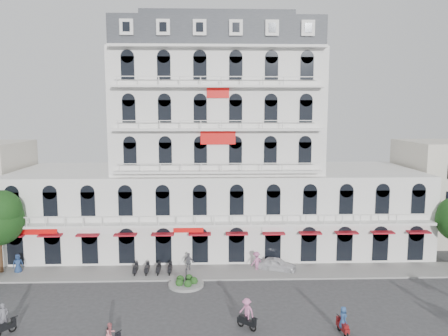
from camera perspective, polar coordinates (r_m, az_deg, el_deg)
ground at (r=35.32m, az=-0.38°, el=-18.79°), size 120.00×120.00×0.00m
sidewalk at (r=43.54m, az=-0.69°, el=-13.46°), size 53.00×4.00×0.16m
main_building at (r=49.99m, az=-0.91°, el=0.95°), size 45.00×15.00×25.80m
traffic_island at (r=40.74m, az=-4.97°, el=-14.73°), size 3.20×3.20×1.60m
parked_scooter_row at (r=43.73m, az=-9.27°, el=-13.58°), size 4.40×1.80×1.10m
parked_car at (r=44.28m, az=6.89°, el=-12.36°), size 4.10×2.75×1.30m
rider_west at (r=35.81m, az=-26.79°, el=-17.34°), size 1.23×1.39×2.33m
rider_east at (r=33.48m, az=15.28°, el=-18.69°), size 0.62×1.70×2.06m
rider_center at (r=33.07m, az=2.98°, el=-18.34°), size 1.36×1.30×2.32m
pedestrian_left at (r=47.50m, az=-25.32°, el=-11.25°), size 1.12×0.96×1.93m
pedestrian_mid at (r=43.76m, az=-4.63°, el=-12.18°), size 1.18×0.70×1.88m
pedestrian_right at (r=43.93m, az=4.25°, el=-12.06°), size 1.42×1.31×1.92m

